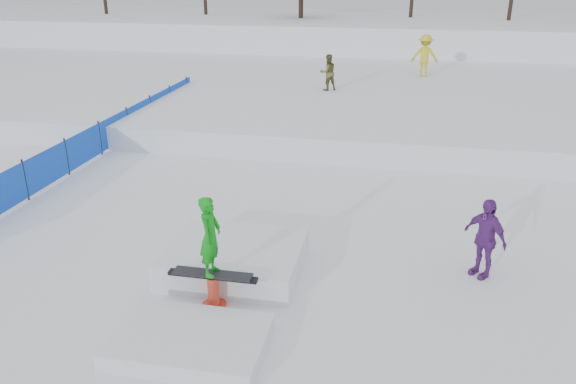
% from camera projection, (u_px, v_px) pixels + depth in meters
% --- Properties ---
extents(ground, '(120.00, 120.00, 0.00)m').
position_uv_depth(ground, '(242.00, 282.00, 10.76)').
color(ground, white).
extents(snow_berm, '(60.00, 14.00, 2.40)m').
position_uv_depth(snow_berm, '(363.00, 36.00, 37.55)').
color(snow_berm, white).
rests_on(snow_berm, ground).
extents(snow_midrise, '(50.00, 18.00, 0.80)m').
position_uv_depth(snow_midrise, '(339.00, 90.00, 25.14)').
color(snow_midrise, white).
rests_on(snow_midrise, ground).
extents(safety_fence, '(0.05, 16.00, 1.10)m').
position_uv_depth(safety_fence, '(100.00, 138.00, 17.74)').
color(safety_fence, blue).
rests_on(safety_fence, ground).
extents(walker_olive, '(0.90, 0.85, 1.46)m').
position_uv_depth(walker_olive, '(328.00, 72.00, 23.02)').
color(walker_olive, brown).
rests_on(walker_olive, snow_midrise).
extents(walker_ygreen, '(1.27, 0.79, 1.90)m').
position_uv_depth(walker_ygreen, '(425.00, 56.00, 25.79)').
color(walker_ygreen, gold).
rests_on(walker_ygreen, snow_midrise).
extents(spectator_purple, '(0.94, 0.95, 1.61)m').
position_uv_depth(spectator_purple, '(485.00, 238.00, 10.70)').
color(spectator_purple, '#662A86').
rests_on(spectator_purple, ground).
extents(jib_rail_feature, '(2.60, 4.40, 2.11)m').
position_uv_depth(jib_rail_feature, '(223.00, 276.00, 10.37)').
color(jib_rail_feature, white).
rests_on(jib_rail_feature, ground).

